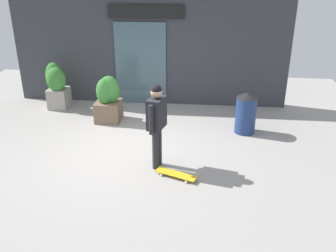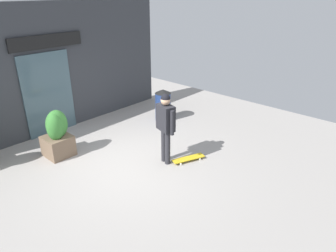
{
  "view_description": "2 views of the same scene",
  "coord_description": "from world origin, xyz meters",
  "px_view_note": "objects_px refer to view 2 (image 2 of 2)",
  "views": [
    {
      "loc": [
        1.59,
        -7.17,
        3.84
      ],
      "look_at": [
        0.9,
        -0.51,
        0.85
      ],
      "focal_mm": 40.08,
      "sensor_mm": 36.0,
      "label": 1
    },
    {
      "loc": [
        -4.08,
        -5.02,
        3.86
      ],
      "look_at": [
        0.9,
        -0.51,
        0.85
      ],
      "focal_mm": 33.03,
      "sensor_mm": 36.0,
      "label": 2
    }
  ],
  "objects_px": {
    "skateboarder": "(166,122)",
    "planter_box_right": "(57,135)",
    "skateboard": "(188,158)",
    "trash_bin": "(163,105)"
  },
  "relations": [
    {
      "from": "skateboarder",
      "to": "planter_box_right",
      "type": "height_order",
      "value": "skateboarder"
    },
    {
      "from": "skateboard",
      "to": "planter_box_right",
      "type": "relative_size",
      "value": 0.71
    },
    {
      "from": "skateboarder",
      "to": "planter_box_right",
      "type": "distance_m",
      "value": 2.74
    },
    {
      "from": "skateboarder",
      "to": "trash_bin",
      "type": "bearing_deg",
      "value": 59.06
    },
    {
      "from": "trash_bin",
      "to": "skateboarder",
      "type": "bearing_deg",
      "value": -135.57
    },
    {
      "from": "skateboarder",
      "to": "trash_bin",
      "type": "xyz_separation_m",
      "value": [
        1.89,
        1.85,
        -0.55
      ]
    },
    {
      "from": "skateboarder",
      "to": "planter_box_right",
      "type": "xyz_separation_m",
      "value": [
        -1.55,
        2.2,
        -0.49
      ]
    },
    {
      "from": "skateboarder",
      "to": "skateboard",
      "type": "relative_size",
      "value": 2.04
    },
    {
      "from": "skateboard",
      "to": "trash_bin",
      "type": "height_order",
      "value": "trash_bin"
    },
    {
      "from": "planter_box_right",
      "to": "trash_bin",
      "type": "bearing_deg",
      "value": -5.93
    }
  ]
}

